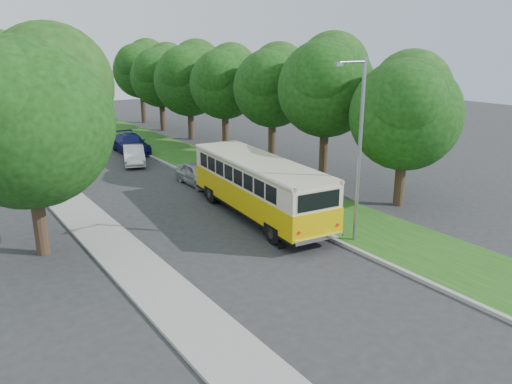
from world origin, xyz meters
TOP-DOWN VIEW (x-y plane):
  - ground at (0.00, 0.00)m, footprint 120.00×120.00m
  - curb at (3.60, 5.00)m, footprint 0.20×70.00m
  - grass_verge at (5.95, 5.00)m, footprint 4.50×70.00m
  - sidewalk at (-4.80, 5.00)m, footprint 2.20×70.00m
  - treeline at (3.15, 17.99)m, footprint 24.27×41.91m
  - lamppost_near at (4.21, -2.50)m, footprint 1.71×0.16m
  - lamppost_far at (-4.70, 16.00)m, footprint 1.71×0.16m
  - warning_sign at (-4.50, 11.98)m, footprint 0.56×0.10m
  - vintage_bus at (2.65, 2.64)m, footprint 3.72×10.66m
  - car_silver at (3.00, 9.83)m, footprint 1.68×4.07m
  - car_white at (1.72, 17.43)m, footprint 2.66×4.36m
  - car_blue at (3.00, 21.47)m, footprint 2.44×5.34m
  - car_grey at (2.42, 28.63)m, footprint 3.60×5.15m

SIDE VIEW (x-z plane):
  - ground at x=0.00m, z-range 0.00..0.00m
  - sidewalk at x=-4.80m, z-range 0.00..0.12m
  - grass_verge at x=5.95m, z-range 0.00..0.13m
  - curb at x=3.60m, z-range 0.00..0.15m
  - car_grey at x=2.42m, z-range 0.00..1.30m
  - car_white at x=1.72m, z-range 0.00..1.36m
  - car_silver at x=3.00m, z-range 0.00..1.38m
  - car_blue at x=3.00m, z-range 0.00..1.52m
  - vintage_bus at x=2.65m, z-range 0.00..3.10m
  - warning_sign at x=-4.50m, z-range 0.46..2.96m
  - lamppost_far at x=-4.70m, z-range 0.37..7.87m
  - lamppost_near at x=4.21m, z-range 0.37..8.37m
  - treeline at x=3.15m, z-range 1.20..10.66m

